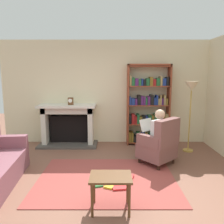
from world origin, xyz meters
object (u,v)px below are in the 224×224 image
(bookshelf, at_px, (148,107))
(armchair_reading, at_px, (159,144))
(seated_reader, at_px, (155,134))
(side_table, at_px, (111,182))
(fireplace, at_px, (68,123))
(floor_lamp, at_px, (191,92))
(mantel_clock, at_px, (71,101))

(bookshelf, xyz_separation_m, armchair_reading, (0.03, -1.37, -0.56))
(seated_reader, relative_size, side_table, 2.04)
(bookshelf, xyz_separation_m, seated_reader, (-0.05, -1.28, -0.37))
(fireplace, height_order, armchair_reading, fireplace)
(bookshelf, relative_size, floor_lamp, 1.25)
(mantel_clock, bearing_deg, bookshelf, 3.90)
(fireplace, height_order, floor_lamp, floor_lamp)
(mantel_clock, bearing_deg, armchair_reading, -31.53)
(bookshelf, bearing_deg, side_table, -108.10)
(fireplace, relative_size, bookshelf, 0.72)
(side_table, bearing_deg, bookshelf, 71.90)
(mantel_clock, relative_size, armchair_reading, 0.19)
(side_table, bearing_deg, armchair_reading, 57.79)
(side_table, bearing_deg, seated_reader, 61.24)
(mantel_clock, bearing_deg, floor_lamp, -8.48)
(seated_reader, bearing_deg, bookshelf, -134.34)
(seated_reader, distance_m, side_table, 1.89)
(armchair_reading, bearing_deg, fireplace, -74.33)
(floor_lamp, bearing_deg, side_table, -128.11)
(bookshelf, relative_size, seated_reader, 1.83)
(armchair_reading, relative_size, side_table, 1.73)
(bookshelf, relative_size, armchair_reading, 2.15)
(armchair_reading, bearing_deg, bookshelf, -130.90)
(seated_reader, xyz_separation_m, side_table, (-0.90, -1.65, -0.21))
(bookshelf, bearing_deg, seated_reader, -92.37)
(seated_reader, bearing_deg, floor_lamp, 175.06)
(mantel_clock, relative_size, floor_lamp, 0.11)
(fireplace, bearing_deg, bookshelf, 0.92)
(armchair_reading, distance_m, side_table, 1.84)
(seated_reader, bearing_deg, fireplace, -73.57)
(armchair_reading, relative_size, floor_lamp, 0.58)
(bookshelf, bearing_deg, floor_lamp, -32.21)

